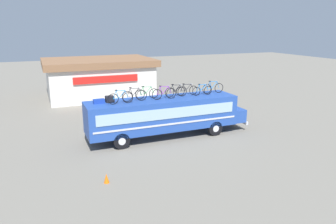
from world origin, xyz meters
name	(u,v)px	position (x,y,z in m)	size (l,w,h in m)	color
ground_plane	(163,137)	(0.00, 0.00, 0.00)	(120.00, 120.00, 0.00)	slate
bus	(166,114)	(0.22, 0.00, 1.71)	(11.92, 2.66, 2.84)	#23479E
luggage_bag_1	(99,101)	(-4.41, 0.30, 2.98)	(0.74, 0.38, 0.28)	#193899
luggage_bag_2	(110,99)	(-3.67, 0.38, 3.05)	(0.55, 0.53, 0.41)	black
rooftop_bicycle_1	(120,98)	(-3.11, -0.36, 3.24)	(1.71, 0.44, 0.96)	black
rooftop_bicycle_2	(134,95)	(-2.05, -0.01, 3.25)	(1.75, 0.44, 0.98)	black
rooftop_bicycle_3	(147,93)	(-1.02, 0.42, 3.22)	(1.71, 0.44, 0.92)	black
rooftop_bicycle_4	(164,93)	(0.05, -0.17, 3.25)	(1.80, 0.44, 0.98)	black
rooftop_bicycle_5	(176,91)	(1.12, 0.23, 3.23)	(1.71, 0.44, 0.95)	black
rooftop_bicycle_6	(187,90)	(2.09, 0.43, 3.21)	(1.72, 0.44, 0.89)	black
rooftop_bicycle_7	(202,90)	(3.14, 0.01, 3.20)	(1.61, 0.44, 0.86)	black
rooftop_bicycle_8	(213,88)	(4.22, 0.29, 3.25)	(1.79, 0.44, 0.98)	black
roadside_building	(99,77)	(-1.49, 16.01, 2.16)	(11.93, 8.60, 4.23)	silver
traffic_cone	(106,178)	(-5.26, -5.47, 0.25)	(0.28, 0.28, 0.50)	orange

